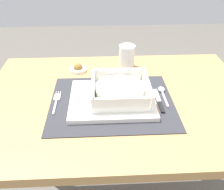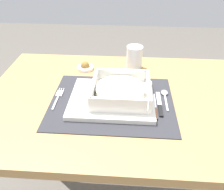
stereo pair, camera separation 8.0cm
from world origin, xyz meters
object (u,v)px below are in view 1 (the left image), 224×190
spoon (162,91)px  condiment_saucer (78,69)px  fork (57,100)px  dining_table (118,122)px  bread_knife (155,105)px  butter_knife (159,102)px  drinking_glass (127,58)px  porridge_bowl (120,91)px

spoon → condiment_saucer: bearing=153.2°
fork → dining_table: bearing=9.2°
fork → condiment_saucer: bearing=78.7°
bread_knife → butter_knife: bearing=39.0°
condiment_saucer → drinking_glass: bearing=7.1°
dining_table → spoon: size_ratio=8.13×
dining_table → butter_knife: (0.13, -0.05, 0.12)m
spoon → bread_knife: size_ratio=0.86×
fork → drinking_glass: drinking_glass is taller
porridge_bowl → drinking_glass: (0.05, 0.24, 0.00)m
spoon → bread_knife: 0.08m
drinking_glass → condiment_saucer: drinking_glass is taller
fork → condiment_saucer: 0.22m
porridge_bowl → spoon: porridge_bowl is taller
fork → butter_knife: butter_knife is taller
butter_knife → drinking_glass: 0.28m
bread_knife → spoon: bearing=62.5°
condiment_saucer → bread_knife: bearing=-43.7°
drinking_glass → porridge_bowl: bearing=-100.7°
porridge_bowl → butter_knife: bearing=-10.9°
porridge_bowl → fork: 0.22m
butter_knife → dining_table: bearing=162.9°
porridge_bowl → drinking_glass: bearing=79.3°
porridge_bowl → bread_knife: (0.11, -0.04, -0.03)m
spoon → drinking_glass: 0.24m
porridge_bowl → dining_table: bearing=97.9°
dining_table → bread_knife: (0.11, -0.06, 0.12)m
spoon → condiment_saucer: 0.36m
spoon → butter_knife: spoon is taller
porridge_bowl → condiment_saucer: size_ratio=2.79×
fork → bread_knife: 0.33m
bread_knife → drinking_glass: size_ratio=1.44×
drinking_glass → condiment_saucer: size_ratio=1.40×
porridge_bowl → condiment_saucer: 0.27m
spoon → drinking_glass: bearing=120.9°
fork → butter_knife: 0.35m
bread_knife → condiment_saucer: (-0.27, 0.26, 0.00)m
dining_table → porridge_bowl: size_ratio=5.02×
dining_table → fork: fork is taller
dining_table → spoon: bearing=5.4°
drinking_glass → fork: bearing=-137.4°
porridge_bowl → condiment_saucer: porridge_bowl is taller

